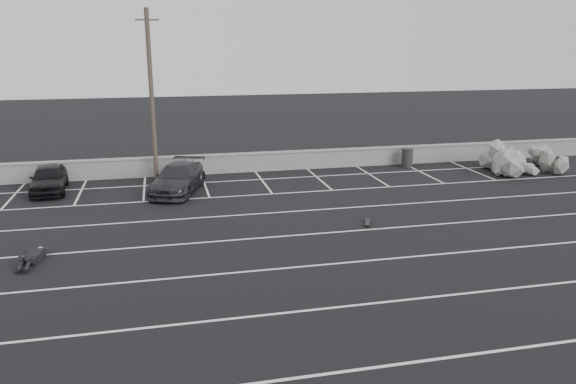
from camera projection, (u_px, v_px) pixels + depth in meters
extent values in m
plane|color=black|center=(298.00, 267.00, 18.13)|extent=(120.00, 120.00, 0.00)
cube|color=gray|center=(237.00, 163.00, 31.17)|extent=(50.00, 0.35, 1.00)
cube|color=gray|center=(237.00, 154.00, 31.04)|extent=(50.00, 0.45, 0.08)
cube|color=silver|center=(362.00, 369.00, 12.48)|extent=(36.00, 0.10, 0.01)
cube|color=silver|center=(324.00, 309.00, 15.30)|extent=(36.00, 0.10, 0.01)
cube|color=silver|center=(298.00, 267.00, 18.13)|extent=(36.00, 0.10, 0.01)
cube|color=silver|center=(278.00, 237.00, 20.95)|extent=(36.00, 0.10, 0.01)
cube|color=silver|center=(263.00, 213.00, 23.77)|extent=(36.00, 0.10, 0.01)
cube|color=silver|center=(252.00, 195.00, 26.60)|extent=(36.00, 0.10, 0.01)
cube|color=silver|center=(243.00, 180.00, 29.42)|extent=(36.00, 0.10, 0.01)
cube|color=silver|center=(14.00, 195.00, 26.56)|extent=(0.10, 5.00, 0.01)
cube|color=silver|center=(81.00, 192.00, 27.21)|extent=(0.10, 5.00, 0.01)
cube|color=silver|center=(144.00, 188.00, 27.86)|extent=(0.10, 5.00, 0.01)
cube|color=silver|center=(205.00, 185.00, 28.51)|extent=(0.10, 5.00, 0.01)
cube|color=silver|center=(263.00, 182.00, 29.16)|extent=(0.10, 5.00, 0.01)
cube|color=silver|center=(318.00, 179.00, 29.82)|extent=(0.10, 5.00, 0.01)
cube|color=silver|center=(372.00, 176.00, 30.47)|extent=(0.10, 5.00, 0.01)
cube|color=silver|center=(422.00, 173.00, 31.12)|extent=(0.10, 5.00, 0.01)
cube|color=silver|center=(471.00, 170.00, 31.77)|extent=(0.10, 5.00, 0.01)
imported|color=black|center=(49.00, 178.00, 27.05)|extent=(1.85, 4.02, 1.33)
imported|color=#25252B|center=(178.00, 178.00, 27.01)|extent=(3.26, 5.02, 1.35)
cylinder|color=#4C4238|center=(152.00, 97.00, 28.47)|extent=(0.23, 0.23, 8.66)
cube|color=#4C4238|center=(147.00, 20.00, 27.50)|extent=(1.15, 0.08, 0.08)
cylinder|color=#262628|center=(407.00, 158.00, 32.50)|extent=(0.78, 0.78, 1.02)
cylinder|color=#262628|center=(408.00, 149.00, 32.36)|extent=(0.87, 0.87, 0.06)
cube|color=black|center=(367.00, 222.00, 22.34)|extent=(0.46, 0.76, 0.02)
cube|color=#262628|center=(368.00, 221.00, 22.59)|extent=(0.16, 0.10, 0.04)
cube|color=#262628|center=(367.00, 225.00, 22.12)|extent=(0.16, 0.10, 0.04)
cylinder|color=black|center=(365.00, 222.00, 22.61)|extent=(0.05, 0.06, 0.05)
cylinder|color=black|center=(370.00, 222.00, 22.58)|extent=(0.05, 0.06, 0.05)
cylinder|color=black|center=(365.00, 226.00, 22.14)|extent=(0.05, 0.06, 0.05)
cylinder|color=black|center=(370.00, 226.00, 22.11)|extent=(0.05, 0.06, 0.05)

